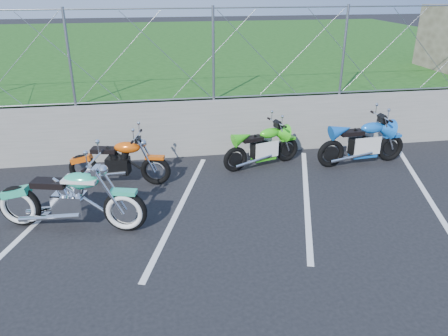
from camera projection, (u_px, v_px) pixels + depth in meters
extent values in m
plane|color=black|center=(185.00, 235.00, 7.04)|extent=(90.00, 90.00, 0.00)
cube|color=slate|center=(171.00, 129.00, 9.94)|extent=(30.00, 0.22, 1.30)
cube|color=#194713|center=(157.00, 58.00, 18.99)|extent=(30.00, 20.00, 1.30)
cylinder|color=gray|center=(165.00, 8.00, 8.91)|extent=(28.00, 0.03, 0.03)
cylinder|color=gray|center=(169.00, 99.00, 9.67)|extent=(28.00, 0.03, 0.03)
cube|color=silver|center=(42.00, 217.00, 7.57)|extent=(1.49, 4.31, 0.01)
cube|color=silver|center=(180.00, 206.00, 7.94)|extent=(1.49, 4.31, 0.01)
cube|color=silver|center=(306.00, 196.00, 8.31)|extent=(1.49, 4.31, 0.01)
cube|color=silver|center=(421.00, 187.00, 8.68)|extent=(1.49, 4.31, 0.01)
torus|color=black|center=(20.00, 206.00, 7.19)|extent=(0.73, 0.31, 0.73)
torus|color=black|center=(125.00, 211.00, 7.03)|extent=(0.73, 0.31, 0.73)
cube|color=silver|center=(70.00, 204.00, 7.08)|extent=(0.57, 0.43, 0.37)
ellipsoid|color=#2DB488|center=(81.00, 180.00, 6.88)|extent=(0.63, 0.41, 0.26)
cube|color=black|center=(50.00, 183.00, 6.96)|extent=(0.60, 0.40, 0.10)
cube|color=#2DB488|center=(123.00, 192.00, 6.89)|extent=(0.45, 0.27, 0.07)
cylinder|color=silver|center=(93.00, 160.00, 6.72)|extent=(0.24, 0.77, 0.03)
torus|color=black|center=(84.00, 169.00, 8.76)|extent=(0.61, 0.25, 0.60)
torus|color=black|center=(156.00, 171.00, 8.67)|extent=(0.61, 0.25, 0.60)
cube|color=black|center=(118.00, 166.00, 8.68)|extent=(0.50, 0.37, 0.33)
ellipsoid|color=#E2550D|center=(127.00, 147.00, 8.51)|extent=(0.56, 0.35, 0.23)
cube|color=black|center=(104.00, 150.00, 8.56)|extent=(0.53, 0.34, 0.09)
cube|color=#E2550D|center=(155.00, 157.00, 8.55)|extent=(0.39, 0.23, 0.06)
cylinder|color=silver|center=(137.00, 136.00, 8.40)|extent=(0.19, 0.69, 0.03)
torus|color=black|center=(235.00, 159.00, 9.27)|extent=(0.56, 0.26, 0.56)
torus|color=black|center=(287.00, 150.00, 9.81)|extent=(0.56, 0.26, 0.56)
cube|color=black|center=(261.00, 150.00, 9.50)|extent=(0.48, 0.37, 0.31)
ellipsoid|color=#37CC19|center=(270.00, 133.00, 9.43)|extent=(0.53, 0.36, 0.21)
cube|color=black|center=(252.00, 139.00, 9.28)|extent=(0.51, 0.34, 0.08)
cube|color=#37CC19|center=(288.00, 139.00, 9.70)|extent=(0.38, 0.23, 0.06)
cylinder|color=silver|center=(277.00, 122.00, 9.41)|extent=(0.21, 0.65, 0.03)
torus|color=black|center=(331.00, 154.00, 9.48)|extent=(0.63, 0.16, 0.62)
torus|color=black|center=(390.00, 148.00, 9.82)|extent=(0.63, 0.16, 0.62)
cube|color=black|center=(361.00, 146.00, 9.60)|extent=(0.50, 0.33, 0.35)
ellipsoid|color=blue|center=(372.00, 128.00, 9.49)|extent=(0.56, 0.29, 0.24)
cube|color=black|center=(352.00, 133.00, 9.41)|extent=(0.53, 0.29, 0.09)
cube|color=blue|center=(392.00, 136.00, 9.70)|extent=(0.40, 0.19, 0.06)
cylinder|color=silver|center=(381.00, 117.00, 9.44)|extent=(0.09, 0.74, 0.03)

